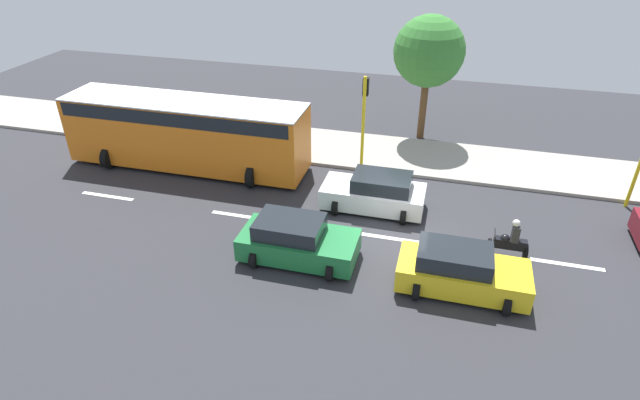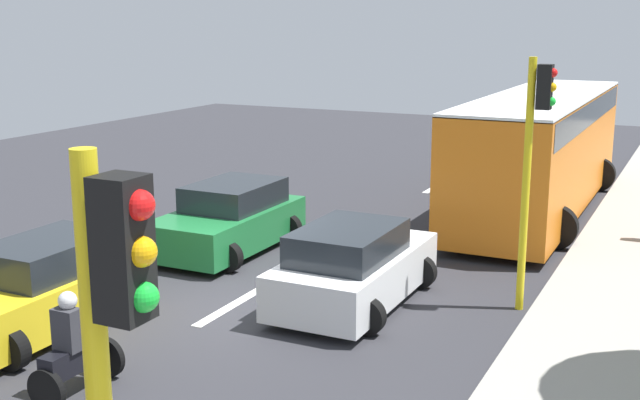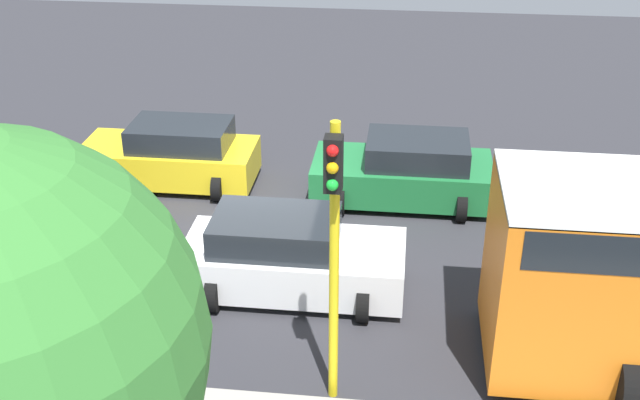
% 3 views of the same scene
% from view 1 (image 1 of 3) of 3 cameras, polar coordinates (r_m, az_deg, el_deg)
% --- Properties ---
extents(ground_plane, '(40.00, 60.00, 0.10)m').
position_cam_1_polar(ground_plane, '(19.15, 8.02, -4.39)').
color(ground_plane, '#2D2D33').
extents(sidewalk, '(4.00, 60.00, 0.15)m').
position_cam_1_polar(sidewalk, '(25.15, 10.28, 4.77)').
color(sidewalk, '#9E998E').
rests_on(sidewalk, ground).
extents(lane_stripe_north, '(0.20, 2.40, 0.01)m').
position_cam_1_polar(lane_stripe_north, '(19.60, 25.75, -6.47)').
color(lane_stripe_north, white).
rests_on(lane_stripe_north, ground).
extents(lane_stripe_mid, '(0.20, 2.40, 0.01)m').
position_cam_1_polar(lane_stripe_mid, '(19.11, 8.03, -4.26)').
color(lane_stripe_mid, white).
rests_on(lane_stripe_mid, ground).
extents(lane_stripe_south, '(0.20, 2.40, 0.01)m').
position_cam_1_polar(lane_stripe_south, '(20.46, -8.81, -1.76)').
color(lane_stripe_south, white).
rests_on(lane_stripe_south, ground).
extents(lane_stripe_far_south, '(0.20, 2.40, 0.01)m').
position_cam_1_polar(lane_stripe_far_south, '(23.32, -22.51, 0.40)').
color(lane_stripe_far_south, white).
rests_on(lane_stripe_far_south, ground).
extents(car_yellow_cab, '(2.17, 4.06, 1.52)m').
position_cam_1_polar(car_yellow_cab, '(16.86, 15.35, -7.63)').
color(car_yellow_cab, yellow).
rests_on(car_yellow_cab, ground).
extents(car_white, '(2.23, 4.04, 1.52)m').
position_cam_1_polar(car_white, '(20.48, 6.13, 0.79)').
color(car_white, white).
rests_on(car_white, ground).
extents(car_green, '(2.32, 4.00, 1.52)m').
position_cam_1_polar(car_green, '(17.61, -2.58, -4.53)').
color(car_green, '#1E7238').
rests_on(car_green, ground).
extents(city_bus, '(3.20, 11.00, 3.16)m').
position_cam_1_polar(city_bus, '(24.04, -14.67, 7.64)').
color(city_bus, orange).
rests_on(city_bus, ground).
extents(motorcycle, '(0.60, 1.30, 1.53)m').
position_cam_1_polar(motorcycle, '(18.85, 20.36, -4.33)').
color(motorcycle, black).
rests_on(motorcycle, ground).
extents(pedestrian_near_signal, '(0.40, 0.24, 1.69)m').
position_cam_1_polar(pedestrian_near_signal, '(26.11, -6.52, 8.43)').
color(pedestrian_near_signal, '#1E1E4C').
rests_on(pedestrian_near_signal, sidewalk).
extents(traffic_light_midblock, '(0.49, 0.24, 4.50)m').
position_cam_1_polar(traffic_light_midblock, '(22.28, 4.92, 9.72)').
color(traffic_light_midblock, yellow).
rests_on(traffic_light_midblock, ground).
extents(street_tree_center, '(3.43, 3.43, 6.17)m').
position_cam_1_polar(street_tree_center, '(26.12, 12.01, 15.79)').
color(street_tree_center, brown).
rests_on(street_tree_center, ground).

